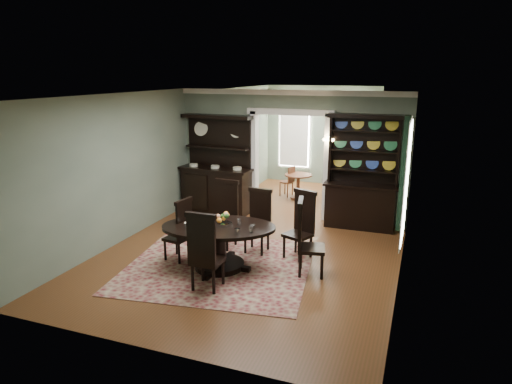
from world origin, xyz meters
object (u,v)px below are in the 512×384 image
dining_table (219,239)px  parlor_table (298,183)px  sideboard (217,178)px  welsh_dresser (362,187)px

dining_table → parlor_table: size_ratio=3.09×
sideboard → welsh_dresser: (3.54, 0.01, 0.08)m
welsh_dresser → parlor_table: welsh_dresser is taller
parlor_table → dining_table: bearing=-91.3°
welsh_dresser → parlor_table: (-1.92, 1.78, -0.46)m
dining_table → welsh_dresser: (2.03, 3.15, 0.36)m
dining_table → parlor_table: dining_table is taller
sideboard → parlor_table: 2.43m
sideboard → parlor_table: sideboard is taller
sideboard → welsh_dresser: welsh_dresser is taller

